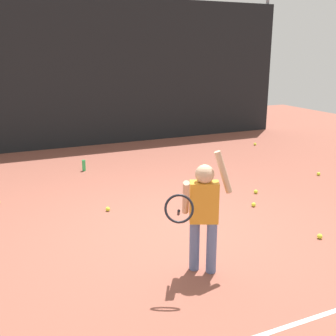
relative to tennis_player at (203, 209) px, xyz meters
name	(u,v)px	position (x,y,z in m)	size (l,w,h in m)	color
ground_plane	(176,227)	(0.25, 1.17, -0.73)	(20.00, 20.00, 0.00)	brown
court_line_baseline	(290,326)	(0.25, -1.15, -0.72)	(9.00, 0.05, 0.00)	white
back_fence_windscreen	(79,73)	(0.25, 6.66, 1.06)	(11.25, 0.08, 3.58)	black
fence_post_2	(79,70)	(0.25, 6.72, 1.14)	(0.09, 0.09, 3.73)	slate
fence_post_3	(180,68)	(2.99, 6.72, 1.14)	(0.09, 0.09, 3.73)	slate
fence_post_4	(264,67)	(5.73, 6.72, 1.14)	(0.09, 0.09, 3.73)	slate
tennis_player	(203,209)	(0.00, 0.00, 0.00)	(0.87, 0.56, 1.35)	slate
water_bottle	(84,165)	(-0.26, 4.42, -0.62)	(0.07, 0.07, 0.22)	green
tennis_ball_0	(108,209)	(-0.44, 2.13, -0.69)	(0.07, 0.07, 0.07)	#CCE033
tennis_ball_1	(319,174)	(3.79, 2.23, -0.69)	(0.07, 0.07, 0.07)	#CCE033
tennis_ball_3	(320,236)	(1.78, 0.09, -0.69)	(0.07, 0.07, 0.07)	#CCE033
tennis_ball_4	(254,205)	(1.67, 1.37, -0.69)	(0.07, 0.07, 0.07)	#CCE033
tennis_ball_5	(255,144)	(4.24, 4.91, -0.69)	(0.07, 0.07, 0.07)	#CCE033
tennis_ball_6	(256,192)	(2.07, 1.86, -0.69)	(0.07, 0.07, 0.07)	#CCE033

